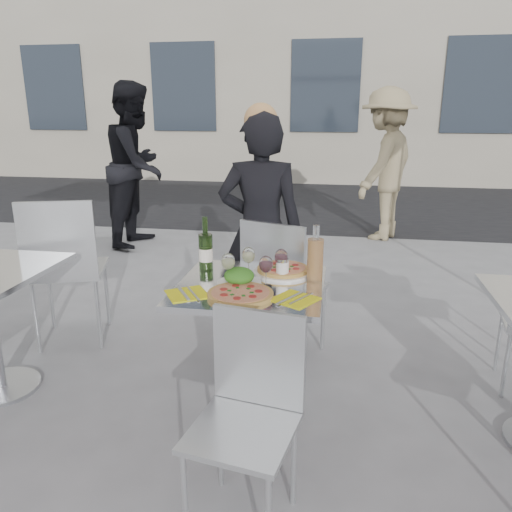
% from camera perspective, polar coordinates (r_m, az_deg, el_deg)
% --- Properties ---
extents(ground, '(80.00, 80.00, 0.00)m').
position_cam_1_polar(ground, '(2.83, -0.54, -17.63)').
color(ground, slate).
extents(street_asphalt, '(24.00, 5.00, 0.00)m').
position_cam_1_polar(street_asphalt, '(8.95, 6.95, 6.29)').
color(street_asphalt, black).
rests_on(street_asphalt, ground).
extents(main_table, '(0.72, 0.72, 0.75)m').
position_cam_1_polar(main_table, '(2.56, -0.57, -7.62)').
color(main_table, '#B7BABF').
rests_on(main_table, ground).
extents(chair_far, '(0.55, 0.56, 0.94)m').
position_cam_1_polar(chair_far, '(3.12, 2.79, -2.73)').
color(chair_far, silver).
rests_on(chair_far, ground).
extents(chair_near, '(0.44, 0.45, 0.84)m').
position_cam_1_polar(chair_near, '(2.02, -0.73, -16.30)').
color(chair_near, silver).
rests_on(chair_near, ground).
extents(side_chair_lfar, '(0.60, 0.61, 1.04)m').
position_cam_1_polar(side_chair_lfar, '(3.56, -21.04, -0.50)').
color(side_chair_lfar, silver).
rests_on(side_chair_lfar, ground).
extents(woman_diner, '(0.61, 0.43, 1.57)m').
position_cam_1_polar(woman_diner, '(3.39, 0.53, 2.87)').
color(woman_diner, black).
rests_on(woman_diner, ground).
extents(pedestrian_a, '(0.74, 0.94, 1.88)m').
position_cam_1_polar(pedestrian_a, '(6.08, -13.46, 10.04)').
color(pedestrian_a, black).
rests_on(pedestrian_a, ground).
extents(pedestrian_b, '(1.12, 1.36, 1.83)m').
position_cam_1_polar(pedestrian_b, '(6.39, 14.54, 10.04)').
color(pedestrian_b, '#91815D').
rests_on(pedestrian_b, ground).
extents(pizza_near, '(0.31, 0.31, 0.02)m').
position_cam_1_polar(pizza_near, '(2.32, -1.80, -4.35)').
color(pizza_near, tan).
rests_on(pizza_near, main_table).
extents(pizza_far, '(0.31, 0.31, 0.03)m').
position_cam_1_polar(pizza_far, '(2.64, 3.09, -1.62)').
color(pizza_far, white).
rests_on(pizza_far, main_table).
extents(salad_plate, '(0.22, 0.22, 0.09)m').
position_cam_1_polar(salad_plate, '(2.47, -1.93, -2.47)').
color(salad_plate, white).
rests_on(salad_plate, main_table).
extents(wine_bottle, '(0.07, 0.08, 0.29)m').
position_cam_1_polar(wine_bottle, '(2.66, -5.77, 0.67)').
color(wine_bottle, '#2D4C1C').
rests_on(wine_bottle, main_table).
extents(carafe, '(0.08, 0.08, 0.29)m').
position_cam_1_polar(carafe, '(2.50, 6.78, -0.35)').
color(carafe, tan).
rests_on(carafe, main_table).
extents(sugar_shaker, '(0.06, 0.06, 0.11)m').
position_cam_1_polar(sugar_shaker, '(2.55, 3.04, -1.45)').
color(sugar_shaker, white).
rests_on(sugar_shaker, main_table).
extents(wineglass_white_a, '(0.07, 0.07, 0.16)m').
position_cam_1_polar(wineglass_white_a, '(2.46, -3.20, -0.77)').
color(wineglass_white_a, white).
rests_on(wineglass_white_a, main_table).
extents(wineglass_white_b, '(0.07, 0.07, 0.16)m').
position_cam_1_polar(wineglass_white_b, '(2.56, -0.86, -0.01)').
color(wineglass_white_b, white).
rests_on(wineglass_white_b, main_table).
extents(wineglass_red_a, '(0.07, 0.07, 0.16)m').
position_cam_1_polar(wineglass_red_a, '(2.41, 1.14, -1.08)').
color(wineglass_red_a, white).
rests_on(wineglass_red_a, main_table).
extents(wineglass_red_b, '(0.07, 0.07, 0.16)m').
position_cam_1_polar(wineglass_red_b, '(2.53, 2.89, -0.23)').
color(wineglass_red_b, white).
rests_on(wineglass_red_b, main_table).
extents(napkin_left, '(0.25, 0.25, 0.01)m').
position_cam_1_polar(napkin_left, '(2.37, -7.89, -4.28)').
color(napkin_left, yellow).
rests_on(napkin_left, main_table).
extents(napkin_right, '(0.25, 0.25, 0.01)m').
position_cam_1_polar(napkin_right, '(2.29, 4.44, -4.90)').
color(napkin_right, yellow).
rests_on(napkin_right, main_table).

